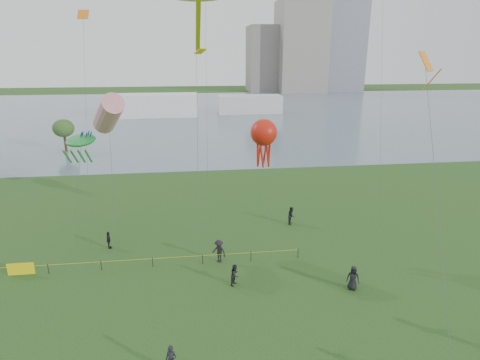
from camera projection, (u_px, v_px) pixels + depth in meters
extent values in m
cube|color=slate|center=(200.00, 113.00, 115.47)|extent=(400.00, 120.00, 0.08)
cube|color=gray|center=(301.00, 47.00, 173.93)|extent=(20.00, 20.00, 38.00)
cube|color=slate|center=(266.00, 59.00, 179.42)|extent=(16.00, 18.00, 28.00)
cube|color=white|center=(156.00, 105.00, 108.39)|extent=(22.00, 8.00, 6.00)
cube|color=silver|center=(249.00, 104.00, 114.53)|extent=(18.00, 7.00, 5.00)
cylinder|color=#331F17|center=(66.00, 144.00, 69.87)|extent=(0.44, 0.44, 2.54)
ellipsoid|color=#355822|center=(63.00, 128.00, 69.01)|extent=(3.61, 3.61, 3.04)
cylinder|color=black|center=(48.00, 269.00, 31.21)|extent=(0.07, 0.07, 0.85)
cylinder|color=black|center=(101.00, 265.00, 31.69)|extent=(0.07, 0.07, 0.85)
cylinder|color=black|center=(153.00, 262.00, 32.18)|extent=(0.07, 0.07, 0.85)
cylinder|color=black|center=(203.00, 259.00, 32.66)|extent=(0.07, 0.07, 0.85)
cylinder|color=black|center=(251.00, 256.00, 33.15)|extent=(0.07, 0.07, 0.85)
cylinder|color=black|center=(298.00, 253.00, 33.63)|extent=(0.07, 0.07, 0.85)
cylinder|color=yellow|center=(152.00, 259.00, 32.08)|extent=(24.00, 0.03, 0.03)
cube|color=yellow|center=(21.00, 269.00, 30.93)|extent=(2.00, 0.04, 1.00)
imported|color=black|center=(235.00, 275.00, 29.61)|extent=(0.95, 1.01, 1.64)
imported|color=black|center=(219.00, 251.00, 32.82)|extent=(1.44, 1.37, 1.96)
imported|color=black|center=(109.00, 240.00, 35.17)|extent=(0.58, 0.99, 1.57)
imported|color=black|center=(353.00, 278.00, 29.00)|extent=(1.05, 0.88, 1.84)
imported|color=black|center=(171.00, 360.00, 21.29)|extent=(0.73, 0.59, 1.74)
imported|color=black|center=(291.00, 216.00, 40.21)|extent=(0.96, 1.06, 1.79)
cylinder|color=#3F3F42|center=(197.00, 127.00, 33.69)|extent=(0.67, 7.91, 21.11)
cube|color=#D9C60B|center=(198.00, 23.00, 31.02)|extent=(0.36, 6.98, 4.09)
cube|color=#D9C60B|center=(201.00, 51.00, 28.06)|extent=(0.95, 0.95, 0.42)
cylinder|color=#3F3F42|center=(112.00, 185.00, 34.19)|extent=(0.33, 4.13, 11.48)
cylinder|color=red|center=(108.00, 114.00, 34.37)|extent=(3.77, 5.19, 3.89)
cylinder|color=#1736A5|center=(90.00, 135.00, 33.55)|extent=(0.60, 1.13, 0.88)
cylinder|color=#1736A5|center=(88.00, 135.00, 33.88)|extent=(0.60, 1.13, 0.88)
cylinder|color=#1736A5|center=(82.00, 135.00, 33.69)|extent=(0.60, 1.13, 0.88)
cylinder|color=#1736A5|center=(81.00, 136.00, 33.24)|extent=(0.60, 1.13, 0.88)
cylinder|color=#1736A5|center=(86.00, 136.00, 33.16)|extent=(0.60, 1.13, 0.88)
cylinder|color=#3F3F42|center=(76.00, 198.00, 33.93)|extent=(1.37, 2.38, 9.48)
ellipsoid|color=#18852C|center=(81.00, 140.00, 33.69)|extent=(2.28, 4.11, 0.80)
cylinder|color=#18852C|center=(67.00, 157.00, 32.38)|extent=(0.16, 1.79, 1.54)
cylinder|color=#18852C|center=(74.00, 156.00, 32.45)|extent=(0.16, 1.79, 1.54)
cylinder|color=#18852C|center=(81.00, 156.00, 32.52)|extent=(0.16, 1.79, 1.54)
cylinder|color=#18852C|center=(88.00, 156.00, 32.58)|extent=(0.16, 1.79, 1.54)
cylinder|color=#3F3F42|center=(268.00, 199.00, 32.78)|extent=(0.11, 4.42, 10.17)
sphere|color=red|center=(264.00, 132.00, 33.32)|extent=(2.23, 2.23, 2.23)
cylinder|color=red|center=(269.00, 151.00, 33.87)|extent=(0.18, 0.54, 2.60)
cylinder|color=red|center=(265.00, 150.00, 34.24)|extent=(0.49, 0.36, 2.61)
cylinder|color=red|center=(260.00, 150.00, 34.18)|extent=(0.49, 0.36, 2.61)
cylinder|color=red|center=(258.00, 151.00, 33.74)|extent=(0.18, 0.54, 2.60)
cylinder|color=red|center=(261.00, 152.00, 33.37)|extent=(0.49, 0.36, 2.61)
cylinder|color=red|center=(267.00, 152.00, 33.43)|extent=(0.49, 0.36, 2.61)
cylinder|color=#3F3F42|center=(440.00, 222.00, 21.02)|extent=(3.12, 11.65, 16.00)
cube|color=orange|center=(426.00, 61.00, 24.28)|extent=(1.46, 1.46, 1.19)
cylinder|color=orange|center=(432.00, 79.00, 23.73)|extent=(0.08, 1.58, 1.35)
cube|color=orange|center=(83.00, 14.00, 32.82)|extent=(1.04, 1.00, 0.76)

